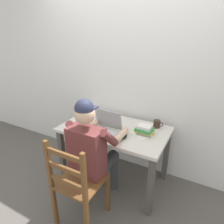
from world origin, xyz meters
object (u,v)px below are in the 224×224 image
(coffee_mug_dark, at_px, (157,124))
(coffee_mug_white, at_px, (100,115))
(landscape_photo_print, at_px, (95,123))
(wooden_chair, at_px, (77,184))
(book_stack_main, at_px, (145,130))
(seated_person, at_px, (93,149))
(desk, at_px, (114,136))
(laptop, at_px, (105,127))
(computer_mouse, at_px, (124,137))

(coffee_mug_dark, bearing_deg, coffee_mug_white, -171.84)
(coffee_mug_dark, distance_m, landscape_photo_print, 0.75)
(wooden_chair, distance_m, book_stack_main, 0.89)
(coffee_mug_white, xyz_separation_m, landscape_photo_print, (0.01, -0.15, -0.05))
(seated_person, relative_size, coffee_mug_dark, 10.78)
(desk, xyz_separation_m, landscape_photo_print, (-0.27, -0.00, 0.11))
(laptop, bearing_deg, book_stack_main, 21.09)
(seated_person, height_order, laptop, seated_person)
(seated_person, bearing_deg, laptop, 95.99)
(desk, height_order, landscape_photo_print, landscape_photo_print)
(laptop, relative_size, coffee_mug_white, 2.82)
(computer_mouse, bearing_deg, book_stack_main, 48.23)
(coffee_mug_white, bearing_deg, laptop, -50.79)
(computer_mouse, bearing_deg, desk, 140.52)
(wooden_chair, height_order, landscape_photo_print, wooden_chair)
(coffee_mug_dark, bearing_deg, seated_person, -123.52)
(computer_mouse, bearing_deg, landscape_photo_print, 161.36)
(seated_person, bearing_deg, book_stack_main, 50.25)
(computer_mouse, distance_m, coffee_mug_white, 0.57)
(seated_person, distance_m, landscape_photo_print, 0.50)
(wooden_chair, xyz_separation_m, coffee_mug_white, (-0.26, 0.86, 0.32))
(computer_mouse, height_order, coffee_mug_dark, coffee_mug_dark)
(seated_person, height_order, book_stack_main, seated_person)
(desk, distance_m, coffee_mug_dark, 0.52)
(desk, xyz_separation_m, computer_mouse, (0.20, -0.16, 0.13))
(coffee_mug_white, distance_m, landscape_photo_print, 0.16)
(desk, xyz_separation_m, coffee_mug_dark, (0.43, 0.25, 0.15))
(book_stack_main, bearing_deg, desk, -176.38)
(coffee_mug_white, height_order, coffee_mug_dark, coffee_mug_white)
(wooden_chair, distance_m, coffee_mug_dark, 1.11)
(laptop, height_order, book_stack_main, laptop)
(computer_mouse, xyz_separation_m, coffee_mug_dark, (0.24, 0.41, 0.03))
(desk, bearing_deg, coffee_mug_white, 152.36)
(desk, xyz_separation_m, laptop, (-0.05, -0.14, 0.16))
(wooden_chair, height_order, laptop, laptop)
(seated_person, distance_m, book_stack_main, 0.60)
(desk, bearing_deg, coffee_mug_dark, 29.85)
(desk, height_order, wooden_chair, wooden_chair)
(seated_person, distance_m, laptop, 0.32)
(seated_person, relative_size, laptop, 3.83)
(wooden_chair, xyz_separation_m, laptop, (-0.03, 0.58, 0.32))
(wooden_chair, bearing_deg, computer_mouse, 68.78)
(coffee_mug_dark, bearing_deg, computer_mouse, -120.02)
(coffee_mug_white, xyz_separation_m, coffee_mug_dark, (0.71, 0.10, -0.00))
(wooden_chair, xyz_separation_m, coffee_mug_dark, (0.45, 0.96, 0.32))
(coffee_mug_white, bearing_deg, landscape_photo_print, -88.01)
(seated_person, distance_m, coffee_mug_dark, 0.82)
(coffee_mug_dark, xyz_separation_m, landscape_photo_print, (-0.71, -0.25, -0.04))
(landscape_photo_print, bearing_deg, desk, 14.87)
(desk, distance_m, book_stack_main, 0.40)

